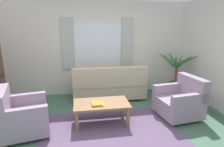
% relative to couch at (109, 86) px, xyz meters
% --- Properties ---
extents(ground_plane, '(6.24, 6.24, 0.00)m').
position_rel_couch_xyz_m(ground_plane, '(-0.22, -1.62, -0.37)').
color(ground_plane, '#476B56').
extents(wall_back, '(5.32, 0.12, 2.60)m').
position_rel_couch_xyz_m(wall_back, '(-0.22, 0.64, 0.93)').
color(wall_back, silver).
rests_on(wall_back, ground_plane).
extents(window_with_curtains, '(1.98, 0.07, 1.40)m').
position_rel_couch_xyz_m(window_with_curtains, '(-0.22, 0.55, 1.08)').
color(window_with_curtains, white).
extents(area_rug, '(2.57, 1.75, 0.01)m').
position_rel_couch_xyz_m(area_rug, '(-0.22, -1.62, -0.36)').
color(area_rug, '#604C6B').
rests_on(area_rug, ground_plane).
extents(couch, '(1.90, 0.82, 0.92)m').
position_rel_couch_xyz_m(couch, '(0.00, 0.00, 0.00)').
color(couch, '#BCB293').
rests_on(couch, ground_plane).
extents(armchair_left, '(0.97, 0.99, 0.88)m').
position_rel_couch_xyz_m(armchair_left, '(-1.85, -1.44, -0.01)').
color(armchair_left, '#998499').
rests_on(armchair_left, ground_plane).
extents(armchair_right, '(0.92, 0.94, 0.88)m').
position_rel_couch_xyz_m(armchair_right, '(1.37, -1.27, -0.01)').
color(armchair_right, '#998499').
rests_on(armchair_right, ground_plane).
extents(coffee_table, '(1.10, 0.64, 0.44)m').
position_rel_couch_xyz_m(coffee_table, '(-0.36, -1.28, 0.01)').
color(coffee_table, olive).
rests_on(coffee_table, ground_plane).
extents(book_stack_on_table, '(0.24, 0.27, 0.04)m').
position_rel_couch_xyz_m(book_stack_on_table, '(-0.45, -1.35, 0.09)').
color(book_stack_on_table, gold).
rests_on(book_stack_on_table, coffee_table).
extents(potted_plant, '(1.14, 1.13, 1.27)m').
position_rel_couch_xyz_m(potted_plant, '(1.97, 0.12, 0.23)').
color(potted_plant, '#56565B').
rests_on(potted_plant, ground_plane).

